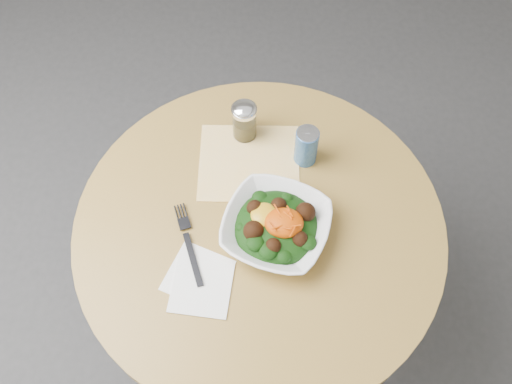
% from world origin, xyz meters
% --- Properties ---
extents(ground, '(6.00, 6.00, 0.00)m').
position_xyz_m(ground, '(0.00, 0.00, 0.00)').
color(ground, '#323235').
rests_on(ground, ground).
extents(table, '(0.90, 0.90, 0.75)m').
position_xyz_m(table, '(0.00, 0.00, 0.55)').
color(table, black).
rests_on(table, ground).
extents(cloth_napkin, '(0.26, 0.24, 0.00)m').
position_xyz_m(cloth_napkin, '(-0.03, 0.18, 0.75)').
color(cloth_napkin, orange).
rests_on(cloth_napkin, table).
extents(paper_napkins, '(0.18, 0.19, 0.00)m').
position_xyz_m(paper_napkins, '(-0.13, -0.15, 0.75)').
color(paper_napkins, white).
rests_on(paper_napkins, table).
extents(salad_bowl, '(0.31, 0.31, 0.09)m').
position_xyz_m(salad_bowl, '(0.04, -0.02, 0.78)').
color(salad_bowl, white).
rests_on(salad_bowl, table).
extents(fork, '(0.09, 0.22, 0.00)m').
position_xyz_m(fork, '(-0.17, -0.05, 0.76)').
color(fork, black).
rests_on(fork, table).
extents(spice_shaker, '(0.07, 0.07, 0.12)m').
position_xyz_m(spice_shaker, '(-0.04, 0.27, 0.81)').
color(spice_shaker, silver).
rests_on(spice_shaker, table).
extents(beverage_can, '(0.06, 0.06, 0.11)m').
position_xyz_m(beverage_can, '(0.11, 0.19, 0.81)').
color(beverage_can, navy).
rests_on(beverage_can, table).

